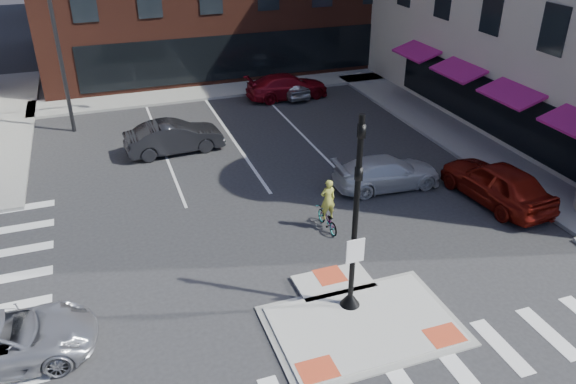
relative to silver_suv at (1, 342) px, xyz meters
name	(u,v)px	position (x,y,z in m)	size (l,w,h in m)	color
ground	(355,316)	(9.50, -1.47, -0.67)	(120.00, 120.00, 0.00)	#28282B
refuge_island	(359,320)	(9.50, -1.73, -0.62)	(5.40, 4.65, 0.13)	gray
sidewalk_e	(464,140)	(20.30, 8.53, -0.60)	(3.00, 24.00, 0.15)	gray
sidewalk_n	(247,87)	(12.50, 20.53, -0.60)	(26.00, 3.00, 0.15)	gray
signal_pole	(354,241)	(9.50, -1.07, 1.68)	(0.60, 0.60, 5.98)	black
mast_arm_signal	(138,3)	(6.03, 16.53, 5.54)	(6.10, 2.24, 8.00)	black
silver_suv	(1,342)	(0.00, 0.00, 0.00)	(2.23, 4.83, 1.34)	#B4B5BC
red_sedan	(497,182)	(17.74, 2.94, 0.18)	(2.00, 4.97, 1.69)	maroon
white_pickup	(387,172)	(14.27, 5.53, -0.01)	(1.85, 4.56, 1.32)	silver
bg_car_dark	(174,137)	(6.52, 12.13, 0.08)	(1.60, 4.57, 1.51)	black
bg_car_silver	(289,85)	(14.50, 18.29, -0.04)	(1.50, 3.73, 1.27)	#B6B8BE
bg_car_red	(287,86)	(14.24, 17.88, 0.05)	(2.01, 4.95, 1.44)	maroon
cyclist	(327,213)	(10.61, 3.27, 0.01)	(0.59, 1.57, 2.01)	#3F3F44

